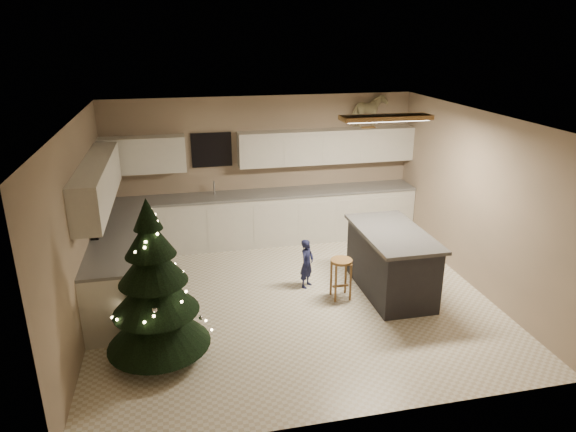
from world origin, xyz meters
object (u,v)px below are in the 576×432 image
(bar_stool, at_px, (341,269))
(toddler, at_px, (307,263))
(christmas_tree, at_px, (155,296))
(rocking_horse, at_px, (369,111))
(island, at_px, (391,261))

(bar_stool, xyz_separation_m, toddler, (-0.39, 0.44, -0.07))
(bar_stool, relative_size, toddler, 0.79)
(christmas_tree, distance_m, rocking_horse, 5.25)
(bar_stool, distance_m, toddler, 0.59)
(bar_stool, height_order, rocking_horse, rocking_horse)
(toddler, bearing_deg, christmas_tree, 165.32)
(bar_stool, distance_m, christmas_tree, 2.72)
(island, bearing_deg, christmas_tree, -163.76)
(rocking_horse, bearing_deg, christmas_tree, 109.69)
(bar_stool, bearing_deg, rocking_horse, 63.03)
(bar_stool, bearing_deg, island, 2.78)
(christmas_tree, distance_m, toddler, 2.57)
(christmas_tree, height_order, toddler, christmas_tree)
(toddler, bearing_deg, bar_stool, -95.44)
(toddler, distance_m, rocking_horse, 3.21)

